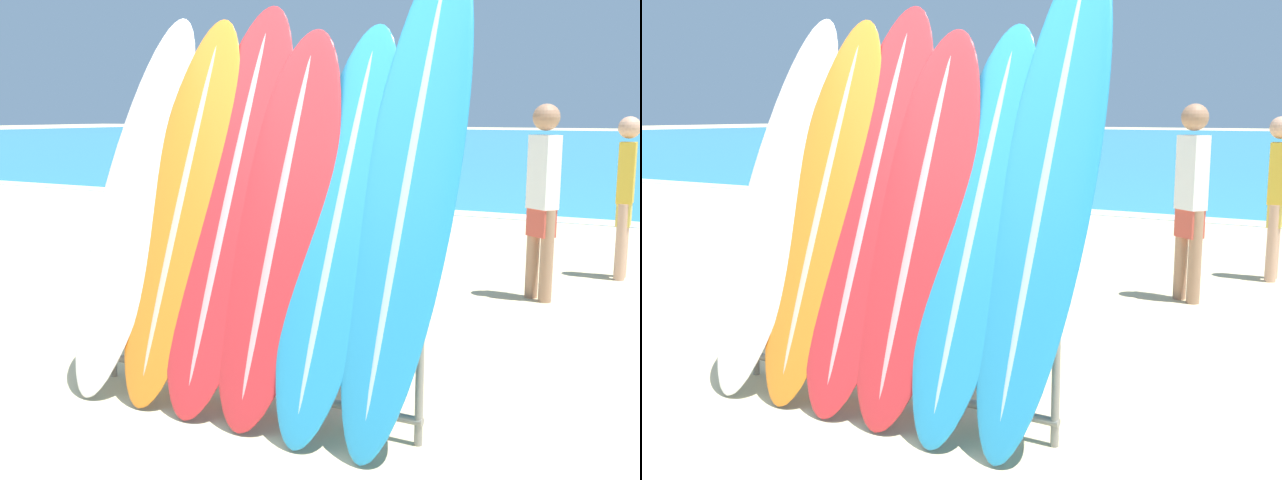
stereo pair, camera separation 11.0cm
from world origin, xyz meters
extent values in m
plane|color=beige|center=(0.00, 0.00, 0.00)|extent=(160.00, 160.00, 0.00)
cube|color=white|center=(0.00, 8.95, 0.01)|extent=(120.00, 0.60, 0.01)
cylinder|color=gray|center=(-0.74, 0.75, 0.39)|extent=(0.04, 0.04, 0.78)
cylinder|color=gray|center=(1.23, 0.75, 0.39)|extent=(0.04, 0.04, 0.78)
cylinder|color=gray|center=(0.24, 0.75, 0.76)|extent=(2.01, 0.04, 0.04)
cylinder|color=gray|center=(0.24, 0.75, 0.12)|extent=(2.01, 0.04, 0.04)
ellipsoid|color=silver|center=(-0.59, 0.86, 1.08)|extent=(0.54, 1.01, 2.16)
ellipsoid|color=silver|center=(-0.59, 0.86, 1.08)|extent=(0.10, 0.98, 2.08)
ellipsoid|color=orange|center=(-0.24, 0.84, 1.06)|extent=(0.56, 0.91, 2.13)
ellipsoid|color=beige|center=(-0.24, 0.84, 1.06)|extent=(0.10, 0.88, 2.04)
ellipsoid|color=red|center=(0.07, 0.86, 1.09)|extent=(0.59, 0.96, 2.19)
ellipsoid|color=#D19A9C|center=(0.07, 0.86, 1.09)|extent=(0.11, 0.93, 2.10)
ellipsoid|color=red|center=(0.41, 0.82, 1.02)|extent=(0.57, 0.88, 2.04)
ellipsoid|color=#D19A9C|center=(0.41, 0.82, 1.02)|extent=(0.10, 0.86, 1.96)
ellipsoid|color=teal|center=(0.75, 0.84, 1.03)|extent=(0.50, 0.97, 2.05)
ellipsoid|color=#98BACC|center=(0.75, 0.84, 1.03)|extent=(0.09, 0.95, 1.97)
ellipsoid|color=teal|center=(1.09, 0.91, 1.22)|extent=(0.49, 1.10, 2.44)
ellipsoid|color=#98BACC|center=(1.09, 0.91, 1.22)|extent=(0.09, 1.07, 2.35)
cylinder|color=#A87A5B|center=(0.99, 3.96, 0.39)|extent=(0.11, 0.11, 0.78)
cylinder|color=#A87A5B|center=(1.13, 3.86, 0.39)|extent=(0.11, 0.11, 0.78)
cube|color=#CC4C3D|center=(1.06, 3.91, 0.66)|extent=(0.26, 0.24, 0.23)
cube|color=white|center=(1.06, 3.91, 1.09)|extent=(0.28, 0.26, 0.61)
sphere|color=#A87A5B|center=(1.06, 3.91, 1.54)|extent=(0.22, 0.22, 0.22)
cylinder|color=tan|center=(1.55, 5.21, 0.37)|extent=(0.10, 0.10, 0.73)
cylinder|color=tan|center=(1.56, 5.05, 0.37)|extent=(0.10, 0.10, 0.73)
cube|color=gold|center=(1.56, 5.13, 0.62)|extent=(0.13, 0.21, 0.22)
cube|color=gold|center=(1.56, 5.13, 1.02)|extent=(0.15, 0.23, 0.57)
sphere|color=tan|center=(1.56, 5.13, 1.44)|extent=(0.21, 0.21, 0.21)
camera|label=1|loc=(2.45, -2.42, 1.57)|focal=42.00mm
camera|label=2|loc=(2.55, -2.37, 1.57)|focal=42.00mm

